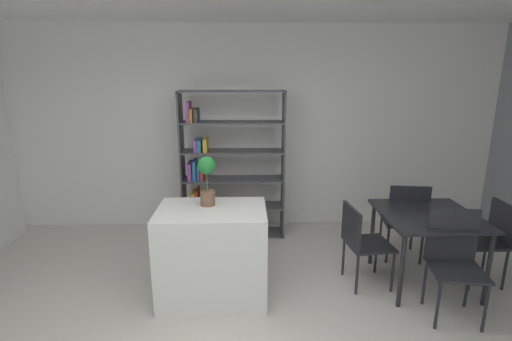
{
  "coord_description": "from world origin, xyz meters",
  "views": [
    {
      "loc": [
        0.11,
        -2.54,
        2.17
      ],
      "look_at": [
        0.21,
        1.04,
        1.24
      ],
      "focal_mm": 26.7,
      "sensor_mm": 36.0,
      "label": 1
    }
  ],
  "objects_px": {
    "dining_chair_far": "(405,216)",
    "potted_plant_on_island": "(207,177)",
    "dining_chair_island_side": "(361,238)",
    "dining_table": "(428,221)",
    "open_bookshelf": "(222,169)",
    "dining_chair_window_side": "(491,235)",
    "dining_chair_near": "(454,254)",
    "kitchen_island": "(213,253)"
  },
  "relations": [
    {
      "from": "dining_chair_far",
      "to": "potted_plant_on_island",
      "type": "bearing_deg",
      "value": 22.18
    },
    {
      "from": "potted_plant_on_island",
      "to": "dining_chair_island_side",
      "type": "xyz_separation_m",
      "value": [
        1.54,
        0.06,
        -0.68
      ]
    },
    {
      "from": "dining_table",
      "to": "dining_chair_far",
      "type": "xyz_separation_m",
      "value": [
        -0.01,
        0.5,
        -0.13
      ]
    },
    {
      "from": "potted_plant_on_island",
      "to": "open_bookshelf",
      "type": "relative_size",
      "value": 0.25
    },
    {
      "from": "potted_plant_on_island",
      "to": "dining_table",
      "type": "bearing_deg",
      "value": 1.78
    },
    {
      "from": "dining_chair_window_side",
      "to": "dining_chair_island_side",
      "type": "height_order",
      "value": "dining_chair_window_side"
    },
    {
      "from": "dining_table",
      "to": "dining_chair_far",
      "type": "height_order",
      "value": "dining_chair_far"
    },
    {
      "from": "dining_chair_window_side",
      "to": "dining_chair_island_side",
      "type": "relative_size",
      "value": 1.03
    },
    {
      "from": "potted_plant_on_island",
      "to": "dining_chair_near",
      "type": "xyz_separation_m",
      "value": [
        2.24,
        -0.43,
        -0.62
      ]
    },
    {
      "from": "dining_chair_near",
      "to": "kitchen_island",
      "type": "bearing_deg",
      "value": -179.86
    },
    {
      "from": "kitchen_island",
      "to": "dining_chair_window_side",
      "type": "bearing_deg",
      "value": 3.66
    },
    {
      "from": "dining_table",
      "to": "kitchen_island",
      "type": "bearing_deg",
      "value": -175.18
    },
    {
      "from": "dining_chair_island_side",
      "to": "dining_table",
      "type": "bearing_deg",
      "value": -95.18
    },
    {
      "from": "dining_table",
      "to": "dining_chair_far",
      "type": "distance_m",
      "value": 0.52
    },
    {
      "from": "dining_table",
      "to": "dining_chair_far",
      "type": "bearing_deg",
      "value": 91.64
    },
    {
      "from": "open_bookshelf",
      "to": "dining_chair_island_side",
      "type": "xyz_separation_m",
      "value": [
        1.49,
        -1.32,
        -0.4
      ]
    },
    {
      "from": "kitchen_island",
      "to": "dining_chair_far",
      "type": "height_order",
      "value": "dining_chair_far"
    },
    {
      "from": "dining_chair_far",
      "to": "dining_chair_window_side",
      "type": "distance_m",
      "value": 0.86
    },
    {
      "from": "kitchen_island",
      "to": "dining_chair_near",
      "type": "bearing_deg",
      "value": -8.19
    },
    {
      "from": "dining_chair_far",
      "to": "dining_chair_near",
      "type": "relative_size",
      "value": 0.97
    },
    {
      "from": "dining_table",
      "to": "open_bookshelf",
      "type": "bearing_deg",
      "value": 148.96
    },
    {
      "from": "kitchen_island",
      "to": "dining_chair_near",
      "type": "height_order",
      "value": "dining_chair_near"
    },
    {
      "from": "dining_chair_far",
      "to": "dining_chair_island_side",
      "type": "height_order",
      "value": "dining_chair_far"
    },
    {
      "from": "open_bookshelf",
      "to": "dining_chair_near",
      "type": "relative_size",
      "value": 2.0
    },
    {
      "from": "open_bookshelf",
      "to": "dining_chair_window_side",
      "type": "bearing_deg",
      "value": -24.63
    },
    {
      "from": "open_bookshelf",
      "to": "dining_chair_island_side",
      "type": "height_order",
      "value": "open_bookshelf"
    },
    {
      "from": "dining_chair_window_side",
      "to": "dining_chair_far",
      "type": "bearing_deg",
      "value": -125.0
    },
    {
      "from": "kitchen_island",
      "to": "dining_table",
      "type": "bearing_deg",
      "value": 4.82
    },
    {
      "from": "kitchen_island",
      "to": "dining_chair_window_side",
      "type": "height_order",
      "value": "kitchen_island"
    },
    {
      "from": "kitchen_island",
      "to": "open_bookshelf",
      "type": "relative_size",
      "value": 0.53
    },
    {
      "from": "open_bookshelf",
      "to": "dining_chair_near",
      "type": "distance_m",
      "value": 2.86
    },
    {
      "from": "potted_plant_on_island",
      "to": "dining_chair_far",
      "type": "distance_m",
      "value": 2.37
    },
    {
      "from": "potted_plant_on_island",
      "to": "open_bookshelf",
      "type": "distance_m",
      "value": 1.41
    },
    {
      "from": "open_bookshelf",
      "to": "dining_chair_far",
      "type": "xyz_separation_m",
      "value": [
        2.16,
        -0.81,
        -0.37
      ]
    },
    {
      "from": "kitchen_island",
      "to": "dining_table",
      "type": "relative_size",
      "value": 1.07
    },
    {
      "from": "kitchen_island",
      "to": "dining_chair_island_side",
      "type": "height_order",
      "value": "kitchen_island"
    },
    {
      "from": "dining_chair_far",
      "to": "dining_chair_window_side",
      "type": "height_order",
      "value": "dining_chair_far"
    },
    {
      "from": "open_bookshelf",
      "to": "dining_chair_island_side",
      "type": "distance_m",
      "value": 2.03
    },
    {
      "from": "open_bookshelf",
      "to": "dining_chair_near",
      "type": "height_order",
      "value": "open_bookshelf"
    },
    {
      "from": "kitchen_island",
      "to": "dining_chair_island_side",
      "type": "distance_m",
      "value": 1.51
    },
    {
      "from": "kitchen_island",
      "to": "dining_chair_window_side",
      "type": "distance_m",
      "value": 2.87
    },
    {
      "from": "open_bookshelf",
      "to": "dining_chair_far",
      "type": "relative_size",
      "value": 2.06
    }
  ]
}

